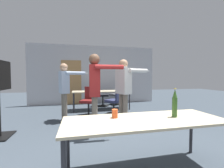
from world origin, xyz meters
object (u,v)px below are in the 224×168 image
(office_chair_near_pushed, at_px, (101,96))
(drink_cup, at_px, (115,114))
(person_center_tall, at_px, (65,86))
(person_right_polo, at_px, (95,85))
(person_left_plaid, at_px, (124,86))
(office_chair_mid_tucked, at_px, (117,95))
(office_chair_side_rolled, at_px, (89,102))
(beer_bottle, at_px, (175,104))
(office_chair_far_right, at_px, (116,102))

(office_chair_near_pushed, distance_m, drink_cup, 4.56)
(person_center_tall, bearing_deg, person_right_polo, 11.56)
(person_left_plaid, bearing_deg, office_chair_mid_tucked, 149.01)
(person_left_plaid, bearing_deg, office_chair_side_rolled, -166.12)
(office_chair_near_pushed, distance_m, beer_bottle, 4.70)
(office_chair_far_right, distance_m, drink_cup, 3.04)
(person_right_polo, height_order, office_chair_far_right, person_right_polo)
(person_center_tall, distance_m, office_chair_near_pushed, 2.44)
(drink_cup, bearing_deg, office_chair_far_right, 75.45)
(person_left_plaid, bearing_deg, office_chair_far_right, 157.03)
(office_chair_far_right, height_order, office_chair_side_rolled, office_chair_side_rolled)
(office_chair_side_rolled, xyz_separation_m, office_chair_mid_tucked, (1.40, 1.70, -0.03))
(office_chair_far_right, bearing_deg, person_right_polo, -156.90)
(office_chair_far_right, distance_m, office_chair_mid_tucked, 1.86)
(person_center_tall, relative_size, office_chair_side_rolled, 1.76)
(person_center_tall, relative_size, person_right_polo, 0.94)
(person_center_tall, distance_m, beer_bottle, 3.22)
(office_chair_mid_tucked, bearing_deg, drink_cup, -135.22)
(person_center_tall, bearing_deg, office_chair_near_pushed, 125.61)
(beer_bottle, bearing_deg, office_chair_near_pushed, 93.77)
(person_center_tall, xyz_separation_m, office_chair_far_right, (1.62, 0.33, -0.59))
(person_right_polo, height_order, office_chair_near_pushed, person_right_polo)
(person_center_tall, height_order, person_left_plaid, person_left_plaid)
(person_right_polo, xyz_separation_m, beer_bottle, (0.93, -1.47, -0.18))
(person_center_tall, height_order, drink_cup, person_center_tall)
(office_chair_side_rolled, height_order, office_chair_mid_tucked, office_chair_side_rolled)
(person_center_tall, distance_m, office_chair_side_rolled, 1.03)
(person_left_plaid, height_order, drink_cup, person_left_plaid)
(person_left_plaid, relative_size, drink_cup, 14.94)
(office_chair_far_right, height_order, office_chair_mid_tucked, office_chair_far_right)
(person_center_tall, height_order, office_chair_mid_tucked, person_center_tall)
(person_center_tall, xyz_separation_m, beer_bottle, (1.68, -2.74, -0.10))
(beer_bottle, bearing_deg, person_center_tall, 121.52)
(person_left_plaid, distance_m, office_chair_side_rolled, 1.58)
(office_chair_side_rolled, bearing_deg, drink_cup, 115.46)
(person_center_tall, xyz_separation_m, drink_cup, (0.86, -2.60, -0.23))
(person_left_plaid, xyz_separation_m, office_chair_side_rolled, (-0.81, 1.22, -0.61))
(person_center_tall, bearing_deg, drink_cup, -0.56)
(person_center_tall, height_order, office_chair_far_right, person_center_tall)
(office_chair_far_right, bearing_deg, office_chair_side_rolled, 135.88)
(office_chair_far_right, xyz_separation_m, office_chair_near_pushed, (-0.25, 1.60, 0.01))
(drink_cup, bearing_deg, person_left_plaid, 68.89)
(person_left_plaid, relative_size, office_chair_far_right, 1.88)
(office_chair_far_right, relative_size, office_chair_near_pushed, 0.99)
(office_chair_far_right, bearing_deg, office_chair_near_pushed, 60.50)
(office_chair_near_pushed, bearing_deg, drink_cup, -0.09)
(person_left_plaid, height_order, office_chair_near_pushed, person_left_plaid)
(person_center_tall, xyz_separation_m, person_left_plaid, (1.55, -0.80, 0.04))
(person_center_tall, relative_size, drink_cup, 14.38)
(person_left_plaid, xyz_separation_m, office_chair_far_right, (0.07, 1.13, -0.62))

